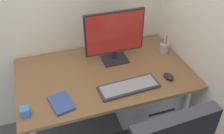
# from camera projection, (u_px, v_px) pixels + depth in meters

# --- Properties ---
(ground_plane) EXTENTS (8.00, 8.00, 0.00)m
(ground_plane) POSITION_uv_depth(u_px,v_px,m) (105.00, 134.00, 2.48)
(ground_plane) COLOR #4C4C51
(desk) EXTENTS (1.35, 0.83, 0.75)m
(desk) POSITION_uv_depth(u_px,v_px,m) (104.00, 79.00, 2.07)
(desk) COLOR brown
(desk) RESTS_ON ground_plane
(filing_cabinet) EXTENTS (0.48, 0.50, 0.60)m
(filing_cabinet) POSITION_uv_depth(u_px,v_px,m) (148.00, 103.00, 2.39)
(filing_cabinet) COLOR #B2B5BA
(filing_cabinet) RESTS_ON ground_plane
(monitor) EXTENTS (0.49, 0.17, 0.44)m
(monitor) POSITION_uv_depth(u_px,v_px,m) (115.00, 35.00, 2.04)
(monitor) COLOR black
(monitor) RESTS_ON desk
(keyboard) EXTENTS (0.46, 0.18, 0.02)m
(keyboard) POSITION_uv_depth(u_px,v_px,m) (129.00, 87.00, 1.87)
(keyboard) COLOR #333338
(keyboard) RESTS_ON desk
(mouse) EXTENTS (0.07, 0.10, 0.04)m
(mouse) POSITION_uv_depth(u_px,v_px,m) (169.00, 76.00, 1.96)
(mouse) COLOR black
(mouse) RESTS_ON desk
(pen_holder) EXTENTS (0.08, 0.08, 0.18)m
(pen_holder) POSITION_uv_depth(u_px,v_px,m) (164.00, 48.00, 2.24)
(pen_holder) COLOR #9EA0A5
(pen_holder) RESTS_ON desk
(notebook) EXTENTS (0.17, 0.22, 0.02)m
(notebook) POSITION_uv_depth(u_px,v_px,m) (61.00, 103.00, 1.74)
(notebook) COLOR #334C8C
(notebook) RESTS_ON desk
(desk_clamp_accessory) EXTENTS (0.06, 0.06, 0.06)m
(desk_clamp_accessory) POSITION_uv_depth(u_px,v_px,m) (25.00, 112.00, 1.65)
(desk_clamp_accessory) COLOR #337FD8
(desk_clamp_accessory) RESTS_ON desk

